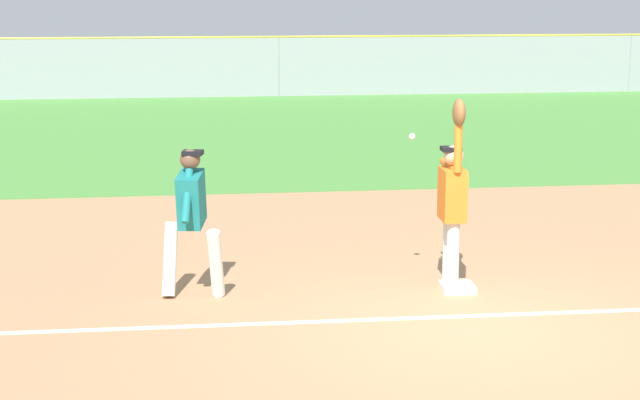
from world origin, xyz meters
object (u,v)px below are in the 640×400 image
Objects in this scene: baseball at (412,136)px; parked_car_green at (40,72)px; runner at (192,213)px; parked_car_blue at (530,66)px; parked_car_tan at (203,69)px; first_base at (457,287)px; parked_car_white at (367,68)px; fielder at (453,197)px.

baseball is 0.02× the size of parked_car_green.
runner is 27.69m from parked_car_blue.
parked_car_green and parked_car_tan have the same top height.
parked_car_white is at bearing 82.61° from first_base.
runner is 24.81m from parked_car_green.
fielder is 0.52× the size of parked_car_white.
baseball is 25.39m from parked_car_green.
parked_car_white is at bearing 86.73° from runner.
parked_car_white reaches higher than first_base.
fielder reaches higher than first_base.
parked_car_blue is (17.31, 0.50, 0.00)m from parked_car_green.
runner is 0.38× the size of parked_car_green.
fielder is 1.33× the size of runner.
fielder is 0.84m from baseball.
parked_car_green is (-8.08, 24.43, 0.63)m from first_base.
first_base is 0.17× the size of fielder.
parked_car_green is at bearing 112.66° from runner.
parked_car_green is at bearing -178.03° from parked_car_white.
parked_car_tan and parked_car_white have the same top height.
fielder is at bearing 172.09° from first_base.
parked_car_blue is (9.32, 24.92, -0.45)m from fielder.
first_base is 0.09× the size of parked_car_white.
first_base is at bearing -21.58° from baseball.
baseball is at bearing -113.54° from parked_car_blue.
baseball is (2.54, 0.08, 0.81)m from runner.
runner is 2.67m from baseball.
runner is at bearing -118.38° from parked_car_blue.
fielder is 25.04m from parked_car_white.
parked_car_blue is at bearing -2.88° from parked_car_green.
runner reaches higher than first_base.
runner reaches higher than parked_car_white.
fielder is at bearing -76.41° from parked_car_green.
fielder is 26.61m from parked_car_blue.
first_base is 1.86m from baseball.
parked_car_green and parked_car_white have the same top height.
fielder reaches higher than runner.
parked_car_white is (6.29, 24.70, -0.32)m from runner.
parked_car_white is at bearing 81.34° from baseball.
parked_car_blue is at bearing 0.87° from parked_car_white.
fielder is 30.81× the size of baseball.
baseball reaches higher than parked_car_green.
fielder is 2.99m from runner.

